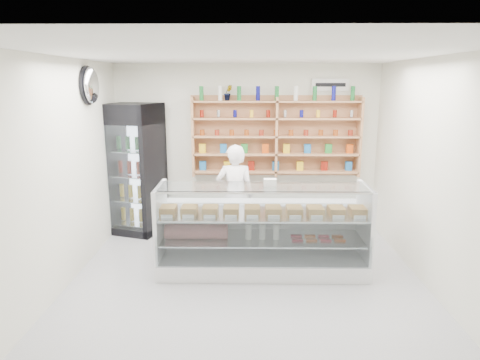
{
  "coord_description": "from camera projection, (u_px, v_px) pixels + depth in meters",
  "views": [
    {
      "loc": [
        -0.01,
        -4.87,
        2.5
      ],
      "look_at": [
        -0.09,
        0.9,
        1.17
      ],
      "focal_mm": 32.0,
      "sensor_mm": 36.0,
      "label": 1
    }
  ],
  "objects": [
    {
      "name": "drinks_cooler",
      "position": [
        136.0,
        169.0,
        7.13
      ],
      "size": [
        0.97,
        0.96,
        2.16
      ],
      "rotation": [
        0.0,
        0.0,
        -0.31
      ],
      "color": "black",
      "rests_on": "floor"
    },
    {
      "name": "shop_worker",
      "position": [
        235.0,
        196.0,
        6.56
      ],
      "size": [
        0.58,
        0.38,
        1.59
      ],
      "primitive_type": "imported",
      "rotation": [
        0.0,
        0.0,
        3.13
      ],
      "color": "white",
      "rests_on": "floor"
    },
    {
      "name": "wall_sign",
      "position": [
        330.0,
        85.0,
        7.14
      ],
      "size": [
        0.62,
        0.03,
        0.2
      ],
      "primitive_type": "cube",
      "color": "white",
      "rests_on": "back_wall"
    },
    {
      "name": "display_counter",
      "position": [
        262.0,
        247.0,
        5.73
      ],
      "size": [
        2.74,
        0.82,
        1.19
      ],
      "color": "white",
      "rests_on": "floor"
    },
    {
      "name": "potted_plant",
      "position": [
        228.0,
        93.0,
        7.06
      ],
      "size": [
        0.17,
        0.15,
        0.26
      ],
      "primitive_type": "imported",
      "rotation": [
        0.0,
        0.0,
        0.31
      ],
      "color": "#1E6626",
      "rests_on": "wall_shelving"
    },
    {
      "name": "room",
      "position": [
        247.0,
        178.0,
        4.99
      ],
      "size": [
        5.0,
        5.0,
        5.0
      ],
      "color": "#ACACB1",
      "rests_on": "ground"
    },
    {
      "name": "wall_shelving",
      "position": [
        276.0,
        137.0,
        7.22
      ],
      "size": [
        2.84,
        0.28,
        1.33
      ],
      "color": "tan",
      "rests_on": "back_wall"
    },
    {
      "name": "security_mirror",
      "position": [
        91.0,
        85.0,
        5.95
      ],
      "size": [
        0.15,
        0.5,
        0.5
      ],
      "primitive_type": "ellipsoid",
      "color": "silver",
      "rests_on": "left_wall"
    }
  ]
}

